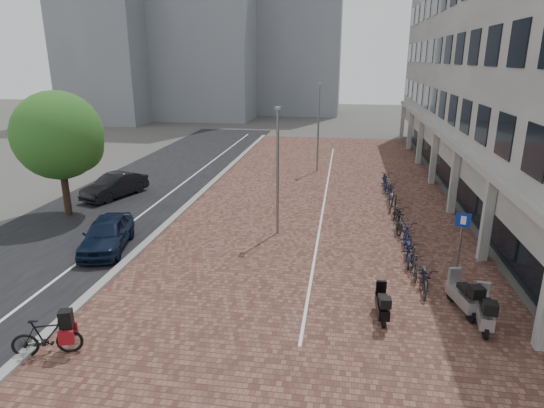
{
  "coord_description": "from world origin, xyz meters",
  "views": [
    {
      "loc": [
        3.18,
        -14.11,
        7.72
      ],
      "look_at": [
        0.0,
        6.0,
        1.3
      ],
      "focal_mm": 30.61,
      "sensor_mm": 36.0,
      "label": 1
    }
  ],
  "objects_px": {
    "car_navy": "(107,234)",
    "hero_bike": "(47,336)",
    "scooter_front": "(463,294)",
    "car_dark": "(115,186)",
    "parking_sign": "(461,234)",
    "scooter_back": "(484,309)",
    "scooter_mid": "(382,303)"
  },
  "relations": [
    {
      "from": "parking_sign",
      "to": "scooter_mid",
      "type": "bearing_deg",
      "value": -118.23
    },
    {
      "from": "scooter_mid",
      "to": "scooter_back",
      "type": "bearing_deg",
      "value": -3.5
    },
    {
      "from": "scooter_back",
      "to": "scooter_front",
      "type": "bearing_deg",
      "value": 122.65
    },
    {
      "from": "scooter_front",
      "to": "parking_sign",
      "type": "bearing_deg",
      "value": 66.58
    },
    {
      "from": "car_navy",
      "to": "parking_sign",
      "type": "xyz_separation_m",
      "value": [
        14.0,
        -0.34,
        0.95
      ]
    },
    {
      "from": "hero_bike",
      "to": "car_navy",
      "type": "bearing_deg",
      "value": -3.67
    },
    {
      "from": "scooter_mid",
      "to": "car_navy",
      "type": "bearing_deg",
      "value": 158.75
    },
    {
      "from": "car_dark",
      "to": "scooter_back",
      "type": "xyz_separation_m",
      "value": [
        17.34,
        -11.15,
        -0.07
      ]
    },
    {
      "from": "scooter_front",
      "to": "scooter_mid",
      "type": "height_order",
      "value": "scooter_front"
    },
    {
      "from": "car_dark",
      "to": "scooter_mid",
      "type": "bearing_deg",
      "value": -18.87
    },
    {
      "from": "car_navy",
      "to": "hero_bike",
      "type": "xyz_separation_m",
      "value": [
        2.0,
        -7.11,
        -0.12
      ]
    },
    {
      "from": "car_navy",
      "to": "parking_sign",
      "type": "height_order",
      "value": "parking_sign"
    },
    {
      "from": "scooter_front",
      "to": "car_navy",
      "type": "bearing_deg",
      "value": 153.23
    },
    {
      "from": "hero_bike",
      "to": "scooter_back",
      "type": "xyz_separation_m",
      "value": [
        12.0,
        3.26,
        0.04
      ]
    },
    {
      "from": "car_dark",
      "to": "car_navy",
      "type": "bearing_deg",
      "value": -46.66
    },
    {
      "from": "scooter_mid",
      "to": "scooter_back",
      "type": "relative_size",
      "value": 0.85
    },
    {
      "from": "hero_bike",
      "to": "scooter_mid",
      "type": "relative_size",
      "value": 1.26
    },
    {
      "from": "car_dark",
      "to": "hero_bike",
      "type": "bearing_deg",
      "value": -50.92
    },
    {
      "from": "hero_bike",
      "to": "parking_sign",
      "type": "bearing_deg",
      "value": -79.94
    },
    {
      "from": "car_dark",
      "to": "hero_bike",
      "type": "relative_size",
      "value": 2.16
    },
    {
      "from": "car_navy",
      "to": "hero_bike",
      "type": "distance_m",
      "value": 7.39
    },
    {
      "from": "car_navy",
      "to": "parking_sign",
      "type": "relative_size",
      "value": 1.66
    },
    {
      "from": "scooter_mid",
      "to": "car_dark",
      "type": "bearing_deg",
      "value": 140.07
    },
    {
      "from": "parking_sign",
      "to": "car_navy",
      "type": "bearing_deg",
      "value": -169.16
    },
    {
      "from": "scooter_front",
      "to": "hero_bike",
      "type": "bearing_deg",
      "value": -174.76
    },
    {
      "from": "parking_sign",
      "to": "scooter_front",
      "type": "bearing_deg",
      "value": -86.82
    },
    {
      "from": "scooter_front",
      "to": "scooter_mid",
      "type": "relative_size",
      "value": 1.21
    },
    {
      "from": "hero_bike",
      "to": "parking_sign",
      "type": "xyz_separation_m",
      "value": [
        12.0,
        6.77,
        1.07
      ]
    },
    {
      "from": "scooter_front",
      "to": "parking_sign",
      "type": "relative_size",
      "value": 0.74
    },
    {
      "from": "car_dark",
      "to": "parking_sign",
      "type": "bearing_deg",
      "value": -5.04
    },
    {
      "from": "car_dark",
      "to": "scooter_front",
      "type": "bearing_deg",
      "value": -12.55
    },
    {
      "from": "car_dark",
      "to": "hero_bike",
      "type": "height_order",
      "value": "car_dark"
    }
  ]
}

